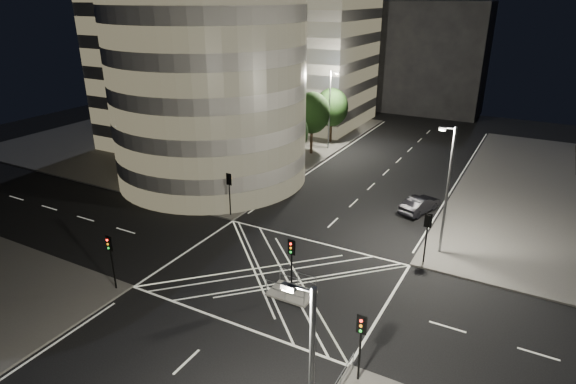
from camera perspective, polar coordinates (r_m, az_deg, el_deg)
The scene contains 22 objects.
ground at distance 35.14m, azimuth -1.32°, elevation -9.92°, with size 120.00×120.00×0.00m, color black.
sidewalk_far_left at distance 71.13m, azimuth -10.84°, elevation 6.66°, with size 42.00×42.00×0.15m, color #585653.
central_island at distance 33.19m, azimuth 0.41°, elevation -11.90°, with size 3.00×2.00×0.15m, color slate.
office_tower_curved at distance 57.34m, azimuth -10.44°, elevation 15.84°, with size 30.00×29.00×27.20m.
office_block_rear at distance 77.52m, azimuth 0.05°, elevation 16.65°, with size 24.00×16.00×22.00m, color gray.
building_far_end at distance 86.38m, azimuth 16.37°, elevation 14.93°, with size 18.00×8.00×18.00m, color black.
tree_a at distance 45.33m, azimuth -7.23°, elevation 3.85°, with size 3.85×3.85×6.62m.
tree_b at distance 50.11m, azimuth -3.23°, elevation 5.62°, with size 4.45×4.45×6.82m.
tree_c at distance 55.12m, azimuth 0.07°, elevation 7.10°, with size 4.50×4.50×6.76m.
tree_d at distance 60.05m, azimuth 2.85°, elevation 9.35°, with size 4.47×4.47×7.77m.
tree_e at distance 65.47m, azimuth 5.19°, elevation 9.97°, with size 4.46×4.46×7.31m.
traffic_signal_fl at distance 43.26m, azimuth -6.98°, elevation 0.66°, with size 0.55×0.22×4.00m.
traffic_signal_nl at distance 34.24m, azimuth -20.28°, elevation -6.73°, with size 0.55×0.22×4.00m.
traffic_signal_fr at distance 36.66m, azimuth 16.17°, elevation -4.22°, with size 0.55×0.22×4.00m.
traffic_signal_nr at distance 25.40m, azimuth 8.64°, elevation -16.50°, with size 0.55×0.22×4.00m.
traffic_signal_island at distance 31.68m, azimuth 0.43°, elevation -7.65°, with size 0.55×0.22×4.00m.
street_lamp_left_near at distance 46.81m, azimuth -4.09°, elevation 5.85°, with size 1.25×0.25×10.00m.
street_lamp_left_far at distance 62.23m, azimuth 4.98°, elevation 9.94°, with size 1.25×0.25×10.00m.
street_lamp_right_far at distance 37.53m, azimuth 18.32°, elevation 0.53°, with size 1.25×0.25×10.00m.
railing_island_south at distance 32.18m, azimuth -0.36°, elevation -11.77°, with size 2.80×0.06×1.10m, color slate.
railing_island_north at distance 33.51m, azimuth 1.16°, elevation -10.26°, with size 2.80×0.06×1.10m, color slate.
sedan at distance 46.19m, azimuth 15.35°, elevation -1.44°, with size 1.65×4.72×1.56m, color black.
Camera 1 is at (14.98, -25.71, 18.70)m, focal length 30.00 mm.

